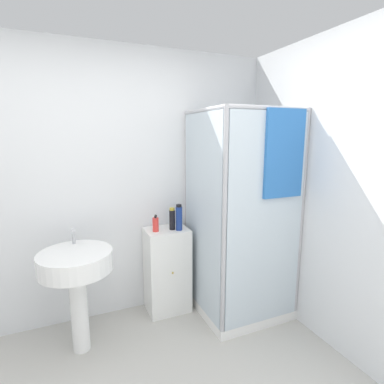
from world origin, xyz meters
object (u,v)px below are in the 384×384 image
Objects in this scene: sink at (76,272)px; shampoo_bottle_tall_black at (172,219)px; soap_dispenser at (156,224)px; shampoo_bottle_blue at (179,218)px.

sink is 0.95m from shampoo_bottle_tall_black.
shampoo_bottle_tall_black reaches higher than sink.
shampoo_bottle_tall_black is at bearing -2.00° from soap_dispenser.
shampoo_bottle_tall_black is 0.85× the size of shampoo_bottle_blue.
soap_dispenser reaches higher than sink.
shampoo_bottle_tall_black is (0.16, -0.01, 0.04)m from soap_dispenser.
shampoo_bottle_tall_black reaches higher than soap_dispenser.
shampoo_bottle_blue reaches higher than sink.
shampoo_bottle_blue reaches higher than shampoo_bottle_tall_black.
soap_dispenser is 0.17m from shampoo_bottle_tall_black.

